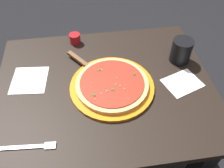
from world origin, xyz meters
TOP-DOWN VIEW (x-y plane):
  - ground_plane at (0.00, 0.00)m, footprint 5.00×5.00m
  - restaurant_table at (0.00, 0.00)m, footprint 0.85×0.69m
  - serving_plate at (0.03, -0.02)m, footprint 0.33×0.33m
  - pizza at (0.03, -0.02)m, footprint 0.28×0.28m
  - pizza_server at (-0.07, 0.11)m, footprint 0.17×0.20m
  - cup_tall_drink at (0.33, 0.10)m, footprint 0.08×0.08m
  - cup_small_sauce at (-0.10, 0.28)m, footprint 0.05×0.05m
  - napkin_folded_right at (0.30, -0.04)m, footprint 0.17×0.15m
  - napkin_loose_left at (-0.30, 0.07)m, footprint 0.15×0.16m
  - fork at (-0.27, -0.23)m, footprint 0.19×0.03m

SIDE VIEW (x-z plane):
  - ground_plane at x=0.00m, z-range 0.00..0.00m
  - restaurant_table at x=0.00m, z-range 0.20..0.94m
  - napkin_folded_right at x=0.30m, z-range 0.73..0.74m
  - napkin_loose_left at x=-0.30m, z-range 0.73..0.74m
  - fork at x=-0.27m, z-range 0.73..0.74m
  - serving_plate at x=0.03m, z-range 0.73..0.75m
  - pizza_server at x=-0.07m, z-range 0.75..0.76m
  - pizza at x=0.03m, z-range 0.74..0.77m
  - cup_small_sauce at x=-0.10m, z-range 0.73..0.78m
  - cup_tall_drink at x=0.33m, z-range 0.73..0.84m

